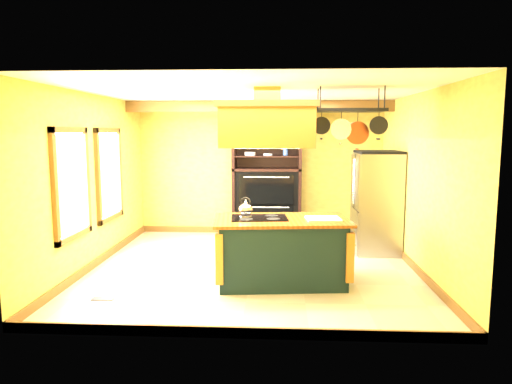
# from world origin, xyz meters

# --- Properties ---
(floor) EXTENTS (5.00, 5.00, 0.00)m
(floor) POSITION_xyz_m (0.00, 0.00, 0.00)
(floor) COLOR beige
(floor) RESTS_ON ground
(ceiling) EXTENTS (5.00, 5.00, 0.00)m
(ceiling) POSITION_xyz_m (0.00, 0.00, 2.70)
(ceiling) COLOR white
(ceiling) RESTS_ON wall_back
(wall_back) EXTENTS (5.00, 0.02, 2.70)m
(wall_back) POSITION_xyz_m (0.00, 2.50, 1.35)
(wall_back) COLOR #E7C354
(wall_back) RESTS_ON floor
(wall_front) EXTENTS (5.00, 0.02, 2.70)m
(wall_front) POSITION_xyz_m (0.00, -2.50, 1.35)
(wall_front) COLOR #E7C354
(wall_front) RESTS_ON floor
(wall_left) EXTENTS (0.02, 5.00, 2.70)m
(wall_left) POSITION_xyz_m (-2.50, 0.00, 1.35)
(wall_left) COLOR #E7C354
(wall_left) RESTS_ON floor
(wall_right) EXTENTS (0.02, 5.00, 2.70)m
(wall_right) POSITION_xyz_m (2.50, 0.00, 1.35)
(wall_right) COLOR #E7C354
(wall_right) RESTS_ON floor
(ceiling_beam) EXTENTS (5.00, 0.15, 0.20)m
(ceiling_beam) POSITION_xyz_m (0.00, 1.70, 2.59)
(ceiling_beam) COLOR brown
(ceiling_beam) RESTS_ON ceiling
(window_near) EXTENTS (0.06, 1.06, 1.56)m
(window_near) POSITION_xyz_m (-2.47, -0.80, 1.40)
(window_near) COLOR brown
(window_near) RESTS_ON wall_left
(window_far) EXTENTS (0.06, 1.06, 1.56)m
(window_far) POSITION_xyz_m (-2.47, 0.60, 1.40)
(window_far) COLOR brown
(window_far) RESTS_ON wall_left
(kitchen_island) EXTENTS (1.94, 1.20, 1.11)m
(kitchen_island) POSITION_xyz_m (0.44, -0.71, 0.47)
(kitchen_island) COLOR black
(kitchen_island) RESTS_ON floor
(range_hood) EXTENTS (1.34, 0.76, 0.80)m
(range_hood) POSITION_xyz_m (0.24, -0.71, 2.23)
(range_hood) COLOR #B9752E
(range_hood) RESTS_ON ceiling
(pot_rack) EXTENTS (0.97, 0.46, 0.76)m
(pot_rack) POSITION_xyz_m (1.34, -0.71, 2.31)
(pot_rack) COLOR black
(pot_rack) RESTS_ON ceiling
(refrigerator) EXTENTS (0.76, 0.89, 1.75)m
(refrigerator) POSITION_xyz_m (2.10, 1.08, 0.85)
(refrigerator) COLOR #919599
(refrigerator) RESTS_ON floor
(hutch) EXTENTS (1.37, 0.62, 2.43)m
(hutch) POSITION_xyz_m (0.15, 2.24, 0.93)
(hutch) COLOR black
(hutch) RESTS_ON floor
(floor_register) EXTENTS (0.29, 0.14, 0.01)m
(floor_register) POSITION_xyz_m (-1.82, -1.47, 0.01)
(floor_register) COLOR black
(floor_register) RESTS_ON floor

